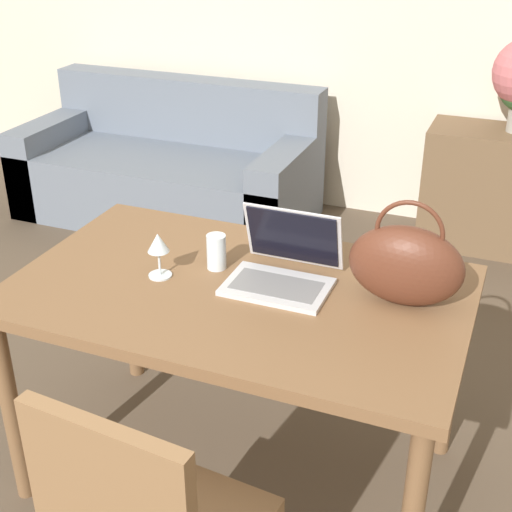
{
  "coord_description": "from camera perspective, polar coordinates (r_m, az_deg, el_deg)",
  "views": [
    {
      "loc": [
        0.82,
        -1.04,
        1.87
      ],
      "look_at": [
        0.11,
        0.75,
        0.89
      ],
      "focal_mm": 50.0,
      "sensor_mm": 36.0,
      "label": 1
    }
  ],
  "objects": [
    {
      "name": "handbag",
      "position": [
        2.14,
        11.91,
        -0.66
      ],
      "size": [
        0.34,
        0.15,
        0.33
      ],
      "color": "#592D1E",
      "rests_on": "dining_table"
    },
    {
      "name": "drinking_glass",
      "position": [
        2.33,
        -3.19,
        0.34
      ],
      "size": [
        0.06,
        0.06,
        0.12
      ],
      "color": "silver",
      "rests_on": "dining_table"
    },
    {
      "name": "couch",
      "position": [
        4.61,
        -6.91,
        6.71
      ],
      "size": [
        1.83,
        0.86,
        0.82
      ],
      "color": "slate",
      "rests_on": "ground_plane"
    },
    {
      "name": "dining_table",
      "position": [
        2.29,
        -1.37,
        -4.35
      ],
      "size": [
        1.43,
        0.88,
        0.77
      ],
      "color": "brown",
      "rests_on": "ground_plane"
    },
    {
      "name": "laptop",
      "position": [
        2.26,
        2.31,
        -0.54
      ],
      "size": [
        0.32,
        0.29,
        0.22
      ],
      "color": "silver",
      "rests_on": "dining_table"
    },
    {
      "name": "wine_glass",
      "position": [
        2.28,
        -7.82,
        0.78
      ],
      "size": [
        0.08,
        0.08,
        0.15
      ],
      "color": "silver",
      "rests_on": "dining_table"
    }
  ]
}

